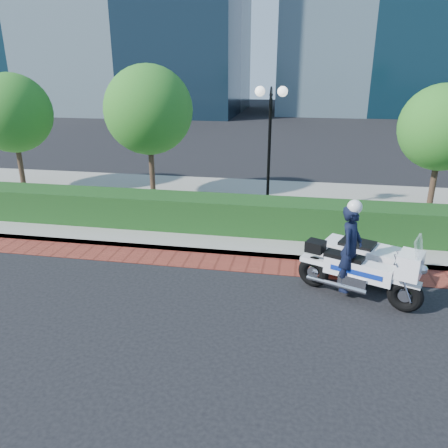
% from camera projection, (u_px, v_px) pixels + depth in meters
% --- Properties ---
extents(ground, '(120.00, 120.00, 0.00)m').
position_uv_depth(ground, '(205.00, 288.00, 10.32)').
color(ground, black).
rests_on(ground, ground).
extents(brick_strip, '(60.00, 1.00, 0.01)m').
position_uv_depth(brick_strip, '(217.00, 262.00, 11.70)').
color(brick_strip, maroon).
rests_on(brick_strip, ground).
extents(sidewalk, '(60.00, 8.00, 0.15)m').
position_uv_depth(sidewalk, '(241.00, 208.00, 15.83)').
color(sidewalk, gray).
rests_on(sidewalk, ground).
extents(hedge_main, '(18.00, 1.20, 1.00)m').
position_uv_depth(hedge_main, '(230.00, 214.00, 13.42)').
color(hedge_main, '#113416').
rests_on(hedge_main, sidewalk).
extents(lamppost, '(1.02, 0.70, 4.21)m').
position_uv_depth(lamppost, '(270.00, 132.00, 13.94)').
color(lamppost, black).
rests_on(lamppost, sidewalk).
extents(tree_a, '(3.00, 3.00, 4.58)m').
position_uv_depth(tree_a, '(12.00, 113.00, 16.73)').
color(tree_a, '#332319').
rests_on(tree_a, sidewalk).
extents(tree_b, '(3.20, 3.20, 4.89)m').
position_uv_depth(tree_b, '(148.00, 110.00, 15.73)').
color(tree_b, '#332319').
rests_on(tree_b, sidewalk).
extents(tree_c, '(2.80, 2.80, 4.30)m').
position_uv_depth(tree_c, '(442.00, 128.00, 14.18)').
color(tree_c, '#332319').
rests_on(tree_c, sidewalk).
extents(police_motorcycle, '(2.68, 2.51, 2.28)m').
position_uv_depth(police_motorcycle, '(359.00, 259.00, 10.01)').
color(police_motorcycle, black).
rests_on(police_motorcycle, ground).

